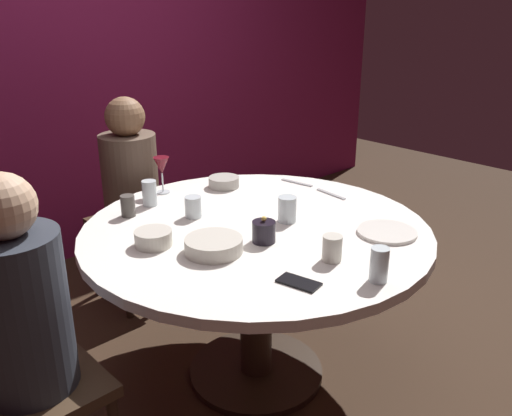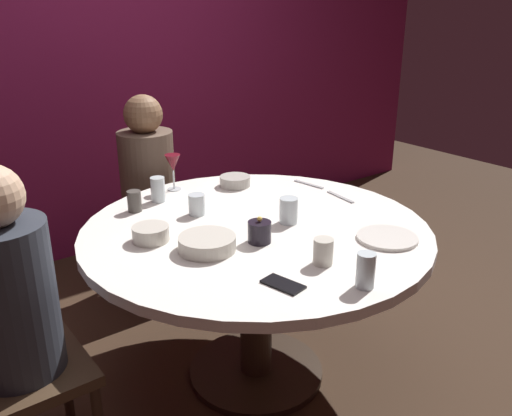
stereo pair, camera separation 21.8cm
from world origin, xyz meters
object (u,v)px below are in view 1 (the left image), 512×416
at_px(cell_phone, 299,282).
at_px(bowl_small_white, 214,245).
at_px(candle_holder, 264,232).
at_px(cup_beside_wine, 150,193).
at_px(cup_near_candle, 287,209).
at_px(bowl_serving_large, 224,182).
at_px(seated_diner_back, 130,178).
at_px(wine_glass, 162,167).
at_px(cup_center_front, 193,207).
at_px(cup_far_edge, 379,265).
at_px(seated_diner_left, 21,316).
at_px(cup_by_right_diner, 128,206).
at_px(cup_by_left_diner, 332,248).
at_px(dinner_plate, 387,232).
at_px(bowl_salad_center, 153,238).
at_px(dining_table, 256,257).

height_order(cell_phone, bowl_small_white, bowl_small_white).
relative_size(candle_holder, cup_beside_wine, 0.91).
xyz_separation_m(candle_holder, bowl_small_white, (-0.20, 0.06, -0.01)).
relative_size(cup_near_candle, cup_beside_wine, 0.94).
bearing_deg(bowl_serving_large, cup_beside_wine, 175.48).
xyz_separation_m(seated_diner_back, cup_near_candle, (0.13, -1.03, 0.07)).
bearing_deg(wine_glass, cup_center_front, -103.40).
bearing_deg(cup_far_edge, seated_diner_left, 146.77).
distance_m(seated_diner_back, cup_by_right_diner, 0.61).
height_order(cup_near_candle, cup_by_left_diner, cup_near_candle).
distance_m(cup_near_candle, cup_far_edge, 0.58).
relative_size(seated_diner_back, bowl_serving_large, 7.54).
bearing_deg(cell_phone, wine_glass, 67.64).
bearing_deg(bowl_small_white, cup_by_right_diner, 94.09).
distance_m(candle_holder, dinner_plate, 0.50).
bearing_deg(cup_beside_wine, bowl_salad_center, -121.28).
relative_size(dinner_plate, cup_center_front, 2.59).
distance_m(dining_table, wine_glass, 0.66).
height_order(bowl_salad_center, cup_by_right_diner, cup_by_right_diner).
xyz_separation_m(cup_by_left_diner, cup_beside_wine, (-0.16, 0.92, 0.01)).
distance_m(bowl_serving_large, bowl_small_white, 0.75).
xyz_separation_m(seated_diner_left, cup_near_candle, (1.09, -0.05, 0.07)).
xyz_separation_m(bowl_serving_large, cup_by_right_diner, (-0.55, -0.02, 0.02)).
distance_m(candle_holder, wine_glass, 0.74).
height_order(seated_diner_back, cup_by_right_diner, seated_diner_back).
height_order(seated_diner_left, bowl_serving_large, seated_diner_left).
height_order(dinner_plate, cup_by_right_diner, cup_by_right_diner).
bearing_deg(bowl_serving_large, seated_diner_left, -158.23).
xyz_separation_m(bowl_serving_large, cup_beside_wine, (-0.41, 0.03, 0.03)).
relative_size(seated_diner_back, bowl_salad_center, 8.04).
height_order(seated_diner_left, cup_by_right_diner, seated_diner_left).
bearing_deg(bowl_salad_center, seated_diner_back, 64.38).
distance_m(wine_glass, dinner_plate, 1.09).
xyz_separation_m(seated_diner_left, seated_diner_back, (0.96, 0.98, -0.01)).
bearing_deg(cup_center_front, candle_holder, -83.96).
bearing_deg(bowl_serving_large, cup_near_candle, -100.55).
relative_size(dining_table, bowl_serving_large, 9.41).
xyz_separation_m(cell_phone, cup_far_edge, (0.20, -0.17, 0.06)).
distance_m(cup_by_left_diner, cup_center_front, 0.68).
height_order(dinner_plate, cup_far_edge, cup_far_edge).
relative_size(dinner_plate, cell_phone, 1.68).
bearing_deg(cup_by_right_diner, bowl_small_white, -85.91).
distance_m(cup_by_right_diner, cup_far_edge, 1.11).
relative_size(dining_table, seated_diner_left, 1.22).
bearing_deg(bowl_serving_large, bowl_small_white, -133.02).
xyz_separation_m(candle_holder, cup_center_front, (-0.04, 0.39, 0.00)).
bearing_deg(dinner_plate, cup_far_edge, -150.15).
relative_size(dining_table, bowl_small_white, 6.65).
distance_m(dining_table, cup_center_front, 0.34).
relative_size(candle_holder, cup_center_front, 1.15).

